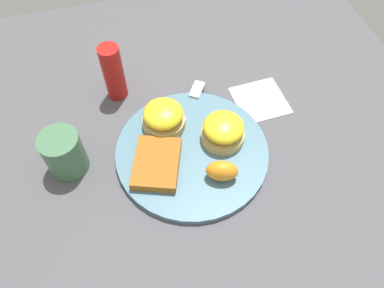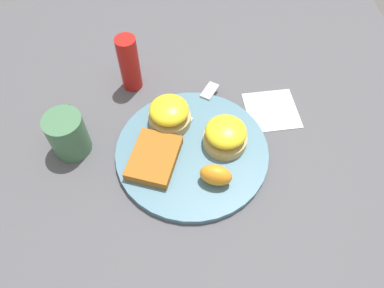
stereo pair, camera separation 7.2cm
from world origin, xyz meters
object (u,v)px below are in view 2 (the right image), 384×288
at_px(condiment_bottle, 129,64).
at_px(hashbrown_patty, 154,158).
at_px(cup, 68,134).
at_px(fork, 193,115).
at_px(orange_wedge, 216,175).
at_px(sandwich_benedict_right, 169,114).
at_px(sandwich_benedict_left, 225,135).

bearing_deg(condiment_bottle, hashbrown_patty, -169.17).
bearing_deg(cup, fork, -79.12).
height_order(orange_wedge, condiment_bottle, condiment_bottle).
height_order(sandwich_benedict_right, condiment_bottle, condiment_bottle).
bearing_deg(fork, hashbrown_patty, 140.51).
xyz_separation_m(sandwich_benedict_left, orange_wedge, (-0.08, 0.03, -0.01)).
bearing_deg(cup, condiment_bottle, -36.99).
distance_m(sandwich_benedict_right, condiment_bottle, 0.15).
distance_m(sandwich_benedict_left, cup, 0.31).
distance_m(hashbrown_patty, cup, 0.17).
xyz_separation_m(orange_wedge, fork, (0.16, 0.03, -0.02)).
height_order(sandwich_benedict_left, condiment_bottle, condiment_bottle).
relative_size(sandwich_benedict_right, orange_wedge, 1.46).
relative_size(orange_wedge, cup, 0.57).
distance_m(orange_wedge, cup, 0.30).
height_order(sandwich_benedict_left, hashbrown_patty, sandwich_benedict_left).
height_order(fork, condiment_bottle, condiment_bottle).
bearing_deg(sandwich_benedict_right, hashbrown_patty, 158.72).
xyz_separation_m(hashbrown_patty, cup, (0.06, 0.16, 0.02)).
relative_size(fork, cup, 1.95).
height_order(orange_wedge, fork, orange_wedge).
relative_size(orange_wedge, fork, 0.29).
xyz_separation_m(sandwich_benedict_left, condiment_bottle, (0.19, 0.18, 0.03)).
relative_size(hashbrown_patty, fork, 0.55).
relative_size(fork, condiment_bottle, 1.54).
bearing_deg(orange_wedge, condiment_bottle, 29.30).
bearing_deg(condiment_bottle, sandwich_benedict_right, -148.24).
relative_size(hashbrown_patty, cup, 1.07).
bearing_deg(sandwich_benedict_left, sandwich_benedict_right, 58.78).
bearing_deg(hashbrown_patty, orange_wedge, -116.59).
height_order(fork, cup, cup).
distance_m(sandwich_benedict_right, hashbrown_patty, 0.10).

